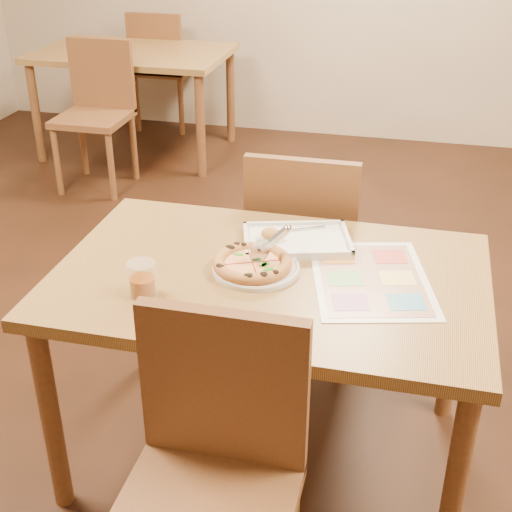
% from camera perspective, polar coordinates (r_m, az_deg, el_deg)
% --- Properties ---
extents(room, '(7.00, 7.00, 7.00)m').
position_cam_1_polar(room, '(1.92, 1.30, 15.19)').
color(room, black).
rests_on(room, ground).
extents(dining_table, '(1.30, 0.85, 0.72)m').
position_cam_1_polar(dining_table, '(2.19, 1.10, -3.32)').
color(dining_table, olive).
rests_on(dining_table, ground).
extents(chair_near, '(0.42, 0.42, 0.47)m').
position_cam_1_polar(chair_near, '(1.77, -3.38, -15.16)').
color(chair_near, brown).
rests_on(chair_near, ground).
extents(chair_far, '(0.42, 0.42, 0.47)m').
position_cam_1_polar(chair_far, '(2.75, 3.86, 1.85)').
color(chair_far, brown).
rests_on(chair_far, ground).
extents(bg_table, '(1.30, 0.85, 0.72)m').
position_cam_1_polar(bg_table, '(5.17, -9.77, 14.97)').
color(bg_table, olive).
rests_on(bg_table, ground).
extents(bg_chair_near, '(0.42, 0.42, 0.47)m').
position_cam_1_polar(bg_chair_near, '(4.66, -12.58, 12.40)').
color(bg_chair_near, brown).
rests_on(bg_chair_near, ground).
extents(bg_chair_far, '(0.42, 0.42, 0.47)m').
position_cam_1_polar(bg_chair_far, '(5.64, -7.71, 15.49)').
color(bg_chair_far, brown).
rests_on(bg_chair_far, ground).
extents(plate, '(0.29, 0.29, 0.01)m').
position_cam_1_polar(plate, '(2.16, -0.00, -1.00)').
color(plate, silver).
rests_on(plate, dining_table).
extents(pizza, '(0.24, 0.24, 0.04)m').
position_cam_1_polar(pizza, '(2.15, -0.30, -0.60)').
color(pizza, '#C07A41').
rests_on(pizza, plate).
extents(pizza_cutter, '(0.10, 0.13, 0.09)m').
position_cam_1_polar(pizza_cutter, '(2.15, 1.10, 1.01)').
color(pizza_cutter, silver).
rests_on(pizza_cutter, pizza).
extents(appetizer_tray, '(0.39, 0.32, 0.06)m').
position_cam_1_polar(appetizer_tray, '(2.31, 3.12, 1.16)').
color(appetizer_tray, silver).
rests_on(appetizer_tray, dining_table).
extents(glass_tumbler, '(0.08, 0.08, 0.10)m').
position_cam_1_polar(glass_tumbler, '(2.05, -9.08, -2.00)').
color(glass_tumbler, '#7F3A09').
rests_on(glass_tumbler, dining_table).
extents(menu, '(0.44, 0.54, 0.00)m').
position_cam_1_polar(menu, '(2.14, 9.18, -1.81)').
color(menu, silver).
rests_on(menu, dining_table).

